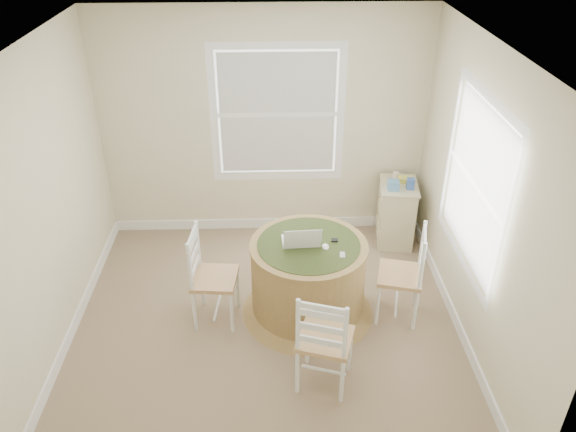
{
  "coord_description": "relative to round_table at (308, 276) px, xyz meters",
  "views": [
    {
      "loc": [
        0.07,
        -4.0,
        3.62
      ],
      "look_at": [
        0.22,
        0.45,
        0.96
      ],
      "focal_mm": 35.0,
      "sensor_mm": 36.0,
      "label": 1
    }
  ],
  "objects": [
    {
      "name": "phone",
      "position": [
        0.29,
        -0.18,
        0.35
      ],
      "size": [
        0.05,
        0.09,
        0.02
      ],
      "primitive_type": "cube",
      "rotation": [
        0.0,
        0.0,
        -0.09
      ],
      "color": "#B7BABF",
      "rests_on": "round_table"
    },
    {
      "name": "corner_chest",
      "position": [
        1.09,
        1.23,
        -0.06
      ],
      "size": [
        0.47,
        0.6,
        0.73
      ],
      "rotation": [
        0.0,
        0.0,
        -0.12
      ],
      "color": "beige",
      "rests_on": "ground"
    },
    {
      "name": "tissue_box",
      "position": [
        1.0,
        1.13,
        0.36
      ],
      "size": [
        0.13,
        0.13,
        0.1
      ],
      "primitive_type": "cube",
      "rotation": [
        0.0,
        0.0,
        -0.12
      ],
      "color": "#5289BD",
      "rests_on": "corner_chest"
    },
    {
      "name": "chair_near",
      "position": [
        0.08,
        -0.9,
        0.05
      ],
      "size": [
        0.52,
        0.51,
        0.95
      ],
      "primitive_type": null,
      "rotation": [
        0.0,
        0.0,
        2.84
      ],
      "color": "white",
      "rests_on": "ground"
    },
    {
      "name": "box_yellow",
      "position": [
        1.15,
        1.28,
        0.34
      ],
      "size": [
        0.16,
        0.12,
        0.06
      ],
      "primitive_type": "cube",
      "rotation": [
        0.0,
        0.0,
        -0.12
      ],
      "color": "#E1DB4F",
      "rests_on": "corner_chest"
    },
    {
      "name": "chair_right",
      "position": [
        0.85,
        -0.08,
        0.05
      ],
      "size": [
        0.49,
        0.5,
        0.95
      ],
      "primitive_type": null,
      "rotation": [
        0.0,
        0.0,
        -1.82
      ],
      "color": "white",
      "rests_on": "ground"
    },
    {
      "name": "laptop",
      "position": [
        -0.07,
        0.01,
        0.39
      ],
      "size": [
        0.35,
        0.32,
        0.24
      ],
      "rotation": [
        0.0,
        0.0,
        3.2
      ],
      "color": "white",
      "rests_on": "round_table"
    },
    {
      "name": "chair_left",
      "position": [
        -0.87,
        -0.08,
        0.05
      ],
      "size": [
        0.44,
        0.46,
        0.95
      ],
      "primitive_type": null,
      "rotation": [
        0.0,
        0.0,
        1.48
      ],
      "color": "white",
      "rests_on": "ground"
    },
    {
      "name": "box_blue",
      "position": [
        1.18,
        1.13,
        0.37
      ],
      "size": [
        0.09,
        0.09,
        0.12
      ],
      "primitive_type": "cube",
      "rotation": [
        0.0,
        0.0,
        -0.12
      ],
      "color": "#385CAA",
      "rests_on": "corner_chest"
    },
    {
      "name": "round_table",
      "position": [
        0.0,
        0.0,
        0.0
      ],
      "size": [
        1.27,
        1.27,
        0.78
      ],
      "rotation": [
        0.0,
        0.0,
        -0.09
      ],
      "color": "#9C7646",
      "rests_on": "ground"
    },
    {
      "name": "room",
      "position": [
        -0.23,
        -0.08,
        0.87
      ],
      "size": [
        3.64,
        3.64,
        2.64
      ],
      "color": "#8C7158",
      "rests_on": "ground"
    },
    {
      "name": "cup_cream",
      "position": [
        1.07,
        1.34,
        0.35
      ],
      "size": [
        0.07,
        0.07,
        0.09
      ],
      "primitive_type": "cylinder",
      "color": "beige",
      "rests_on": "corner_chest"
    },
    {
      "name": "mouse",
      "position": [
        0.15,
        -0.06,
        0.36
      ],
      "size": [
        0.07,
        0.1,
        0.03
      ],
      "primitive_type": "ellipsoid",
      "rotation": [
        0.0,
        0.0,
        -0.09
      ],
      "color": "white",
      "rests_on": "round_table"
    },
    {
      "name": "keys",
      "position": [
        0.24,
        0.05,
        0.36
      ],
      "size": [
        0.06,
        0.06,
        0.02
      ],
      "primitive_type": "cube",
      "rotation": [
        0.0,
        0.0,
        -0.09
      ],
      "color": "black",
      "rests_on": "round_table"
    }
  ]
}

